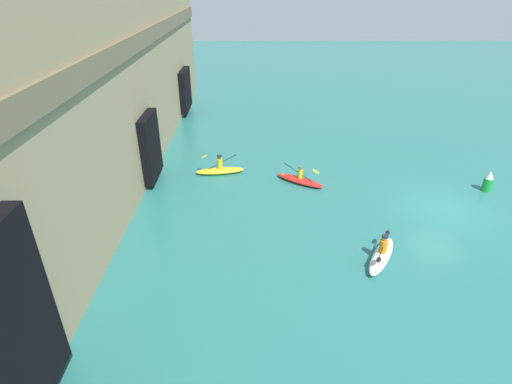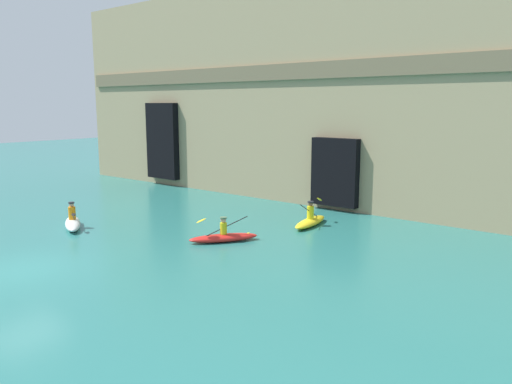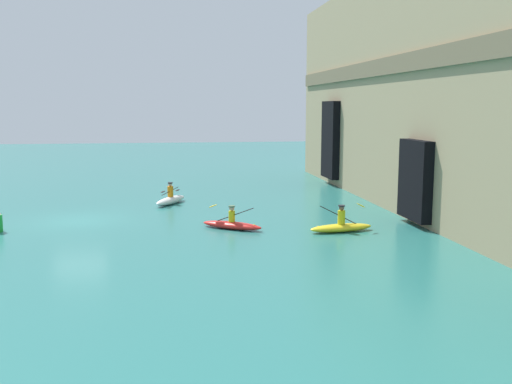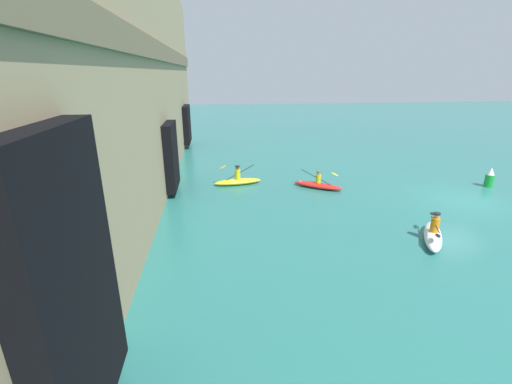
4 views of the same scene
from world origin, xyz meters
TOP-DOWN VIEW (x-y plane):
  - ground_plane at (0.00, 0.00)m, footprint 120.00×120.00m
  - cliff_bluff at (2.81, 19.13)m, footprint 43.37×7.27m
  - kayak_white at (-4.12, 4.42)m, footprint 2.82×2.04m
  - kayak_yellow at (4.27, 11.78)m, footprint 1.15×2.98m
  - kayak_red at (2.98, 7.10)m, footprint 2.24×2.81m
  - marker_buoy at (1.99, -3.15)m, footprint 0.49×0.49m

SIDE VIEW (x-z plane):
  - ground_plane at x=0.00m, z-range 0.00..0.00m
  - kayak_red at x=2.98m, z-range -0.33..0.75m
  - kayak_yellow at x=4.27m, z-range -0.40..0.86m
  - kayak_white at x=-4.12m, z-range -0.35..0.88m
  - marker_buoy at x=1.99m, z-range -0.04..1.15m
  - cliff_bluff at x=2.81m, z-range -0.02..12.79m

